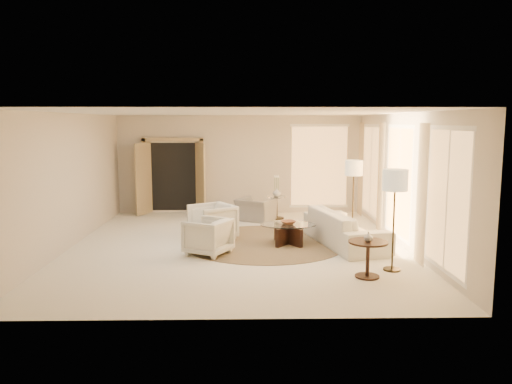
{
  "coord_description": "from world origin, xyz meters",
  "views": [
    {
      "loc": [
        0.18,
        -10.37,
        2.61
      ],
      "look_at": [
        0.4,
        0.4,
        1.1
      ],
      "focal_mm": 35.0,
      "sensor_mm": 36.0,
      "label": 1
    }
  ],
  "objects_px": {
    "sofa": "(345,228)",
    "accent_chair": "(256,206)",
    "end_table": "(368,253)",
    "armchair_left": "(212,220)",
    "coffee_table": "(288,232)",
    "bowl": "(288,222)",
    "floor_lamp_near": "(354,171)",
    "side_vase": "(277,192)",
    "side_table": "(277,205)",
    "armchair_right": "(208,235)",
    "floor_lamp_far": "(395,185)",
    "end_vase": "(368,237)"
  },
  "relations": [
    {
      "from": "coffee_table",
      "to": "end_table",
      "type": "xyz_separation_m",
      "value": [
        1.15,
        -2.34,
        0.15
      ]
    },
    {
      "from": "coffee_table",
      "to": "armchair_left",
      "type": "bearing_deg",
      "value": 164.85
    },
    {
      "from": "sofa",
      "to": "side_vase",
      "type": "height_order",
      "value": "side_vase"
    },
    {
      "from": "end_table",
      "to": "floor_lamp_far",
      "type": "relative_size",
      "value": 0.37
    },
    {
      "from": "accent_chair",
      "to": "sofa",
      "type": "bearing_deg",
      "value": 155.01
    },
    {
      "from": "accent_chair",
      "to": "floor_lamp_far",
      "type": "relative_size",
      "value": 0.51
    },
    {
      "from": "accent_chair",
      "to": "floor_lamp_far",
      "type": "height_order",
      "value": "floor_lamp_far"
    },
    {
      "from": "accent_chair",
      "to": "armchair_left",
      "type": "bearing_deg",
      "value": 95.02
    },
    {
      "from": "armchair_left",
      "to": "coffee_table",
      "type": "xyz_separation_m",
      "value": [
        1.66,
        -0.45,
        -0.17
      ]
    },
    {
      "from": "bowl",
      "to": "sofa",
      "type": "bearing_deg",
      "value": -3.3
    },
    {
      "from": "end_table",
      "to": "bowl",
      "type": "height_order",
      "value": "end_table"
    },
    {
      "from": "accent_chair",
      "to": "side_table",
      "type": "distance_m",
      "value": 0.63
    },
    {
      "from": "end_table",
      "to": "bowl",
      "type": "bearing_deg",
      "value": 116.2
    },
    {
      "from": "sofa",
      "to": "accent_chair",
      "type": "relative_size",
      "value": 2.76
    },
    {
      "from": "coffee_table",
      "to": "side_vase",
      "type": "relative_size",
      "value": 5.48
    },
    {
      "from": "accent_chair",
      "to": "end_table",
      "type": "distance_m",
      "value": 5.26
    },
    {
      "from": "side_table",
      "to": "end_vase",
      "type": "xyz_separation_m",
      "value": [
        1.23,
        -5.21,
        0.33
      ]
    },
    {
      "from": "coffee_table",
      "to": "accent_chair",
      "type": "bearing_deg",
      "value": 103.99
    },
    {
      "from": "floor_lamp_near",
      "to": "side_table",
      "type": "bearing_deg",
      "value": 133.5
    },
    {
      "from": "coffee_table",
      "to": "bowl",
      "type": "relative_size",
      "value": 3.95
    },
    {
      "from": "end_table",
      "to": "floor_lamp_near",
      "type": "bearing_deg",
      "value": 82.17
    },
    {
      "from": "coffee_table",
      "to": "side_vase",
      "type": "bearing_deg",
      "value": 91.52
    },
    {
      "from": "sofa",
      "to": "side_table",
      "type": "distance_m",
      "value": 3.21
    },
    {
      "from": "sofa",
      "to": "accent_chair",
      "type": "height_order",
      "value": "accent_chair"
    },
    {
      "from": "armchair_left",
      "to": "floor_lamp_far",
      "type": "relative_size",
      "value": 0.49
    },
    {
      "from": "armchair_left",
      "to": "coffee_table",
      "type": "bearing_deg",
      "value": 42.93
    },
    {
      "from": "floor_lamp_near",
      "to": "end_table",
      "type": "bearing_deg",
      "value": -97.83
    },
    {
      "from": "end_table",
      "to": "end_vase",
      "type": "height_order",
      "value": "end_vase"
    },
    {
      "from": "armchair_left",
      "to": "end_table",
      "type": "distance_m",
      "value": 3.96
    },
    {
      "from": "floor_lamp_far",
      "to": "accent_chair",
      "type": "bearing_deg",
      "value": 117.12
    },
    {
      "from": "floor_lamp_far",
      "to": "bowl",
      "type": "distance_m",
      "value": 2.79
    },
    {
      "from": "floor_lamp_near",
      "to": "floor_lamp_far",
      "type": "relative_size",
      "value": 0.96
    },
    {
      "from": "end_table",
      "to": "floor_lamp_near",
      "type": "xyz_separation_m",
      "value": [
        0.47,
        3.42,
        1.04
      ]
    },
    {
      "from": "bowl",
      "to": "side_vase",
      "type": "height_order",
      "value": "side_vase"
    },
    {
      "from": "sofa",
      "to": "side_vase",
      "type": "xyz_separation_m",
      "value": [
        -1.29,
        2.94,
        0.35
      ]
    },
    {
      "from": "armchair_right",
      "to": "bowl",
      "type": "relative_size",
      "value": 2.58
    },
    {
      "from": "end_table",
      "to": "end_vase",
      "type": "distance_m",
      "value": 0.27
    },
    {
      "from": "coffee_table",
      "to": "end_vase",
      "type": "height_order",
      "value": "end_vase"
    },
    {
      "from": "armchair_left",
      "to": "coffee_table",
      "type": "distance_m",
      "value": 1.73
    },
    {
      "from": "sofa",
      "to": "bowl",
      "type": "bearing_deg",
      "value": 73.77
    },
    {
      "from": "armchair_right",
      "to": "accent_chair",
      "type": "relative_size",
      "value": 0.87
    },
    {
      "from": "armchair_left",
      "to": "side_table",
      "type": "distance_m",
      "value": 2.89
    },
    {
      "from": "end_table",
      "to": "coffee_table",
      "type": "bearing_deg",
      "value": 116.2
    },
    {
      "from": "end_vase",
      "to": "accent_chair",
      "type": "bearing_deg",
      "value": 110.01
    },
    {
      "from": "accent_chair",
      "to": "floor_lamp_far",
      "type": "distance_m",
      "value": 5.24
    },
    {
      "from": "end_table",
      "to": "armchair_left",
      "type": "bearing_deg",
      "value": 135.21
    },
    {
      "from": "side_table",
      "to": "floor_lamp_near",
      "type": "bearing_deg",
      "value": -46.5
    },
    {
      "from": "sofa",
      "to": "accent_chair",
      "type": "distance_m",
      "value": 3.26
    },
    {
      "from": "coffee_table",
      "to": "armchair_right",
      "type": "bearing_deg",
      "value": -154.1
    },
    {
      "from": "bowl",
      "to": "end_vase",
      "type": "xyz_separation_m",
      "value": [
        1.15,
        -2.34,
        0.22
      ]
    }
  ]
}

